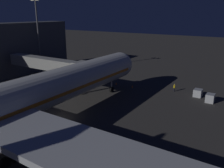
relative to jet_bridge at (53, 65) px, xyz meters
name	(u,v)px	position (x,y,z in m)	size (l,w,h in m)	color
ground_plane	(60,118)	(-12.68, 10.96, -5.52)	(320.00, 320.00, 0.00)	#383533
jet_bridge	(53,65)	(0.00, 0.00, 0.00)	(23.81, 3.40, 7.05)	#9E9E99
apron_floodlight_mast	(38,32)	(12.82, -7.47, 6.10)	(2.90, 0.50, 20.30)	#59595E
baggage_container_near_belt	(210,98)	(-32.00, -9.99, -4.69)	(1.54, 1.85, 1.65)	#B7BABF
baggage_container_mid_row	(198,93)	(-29.20, -12.03, -4.75)	(1.59, 1.81, 1.54)	#B7BABF
ground_crew_marshaller_fwd	(174,87)	(-24.01, -12.60, -4.58)	(0.40, 0.40, 1.72)	black
traffic_cone_nose_port	(132,86)	(-14.88, -10.20, -5.24)	(0.36, 0.36, 0.55)	orange
traffic_cone_nose_starboard	(116,83)	(-10.48, -10.20, -5.24)	(0.36, 0.36, 0.55)	orange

